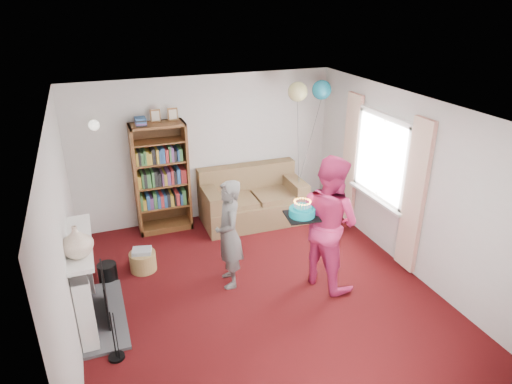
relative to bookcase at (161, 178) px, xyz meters
name	(u,v)px	position (x,y,z in m)	size (l,w,h in m)	color
ground	(258,292)	(0.83, -2.30, -0.91)	(5.00, 5.00, 0.00)	#340807
wall_back	(206,149)	(0.83, 0.21, 0.34)	(4.50, 0.02, 2.50)	silver
wall_left	(63,241)	(-1.43, -2.30, 0.34)	(0.02, 5.00, 2.50)	silver
wall_right	(409,184)	(3.09, -2.30, 0.34)	(0.02, 5.00, 2.50)	silver
ceiling	(258,109)	(0.83, -2.30, 1.60)	(4.50, 5.00, 0.01)	white
fireplace	(89,285)	(-1.25, -2.11, -0.39)	(0.55, 1.80, 1.12)	#3F3F42
window_bay	(380,173)	(3.04, -1.70, 0.30)	(0.14, 2.02, 2.20)	white
wall_sconce	(94,125)	(-0.92, 0.06, 0.98)	(0.16, 0.23, 0.16)	gold
bookcase	(161,178)	(0.00, 0.00, 0.00)	(0.87, 0.42, 2.05)	#472B14
sofa	(252,201)	(1.51, -0.23, -0.56)	(1.77, 0.93, 0.93)	brown
wicker_basket	(143,261)	(-0.53, -1.20, -0.75)	(0.38, 0.38, 0.34)	#997C47
person_striped	(229,234)	(0.55, -1.95, -0.14)	(0.56, 0.36, 1.52)	black
person_magenta	(329,222)	(1.81, -2.38, 0.02)	(0.90, 0.70, 1.85)	#C3275D
birthday_cake	(302,212)	(1.38, -2.43, 0.26)	(0.40, 0.40, 0.22)	black
balloons	(310,91)	(2.51, -0.29, 1.31)	(0.77, 0.38, 1.71)	#3F3F3F
mantel_vase	(76,241)	(-1.29, -2.45, 0.40)	(0.34, 0.34, 0.35)	beige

